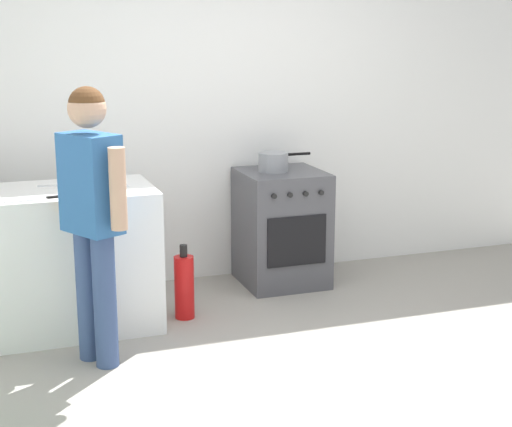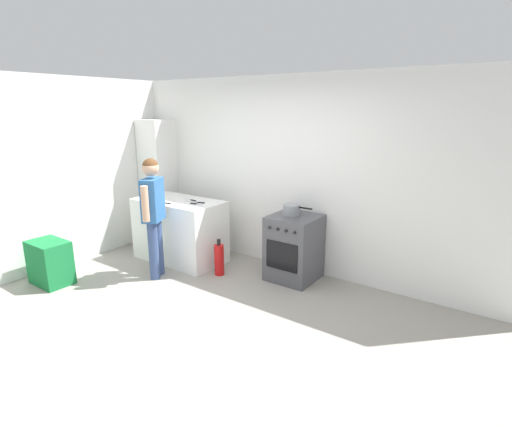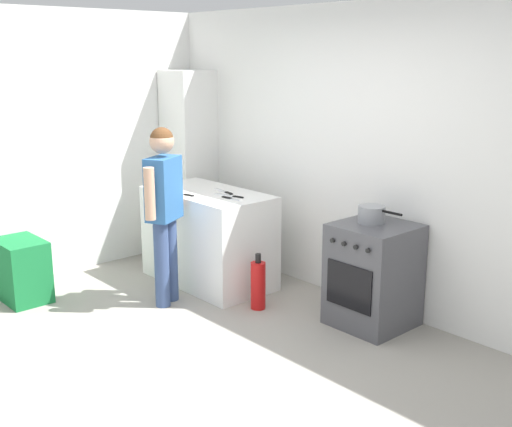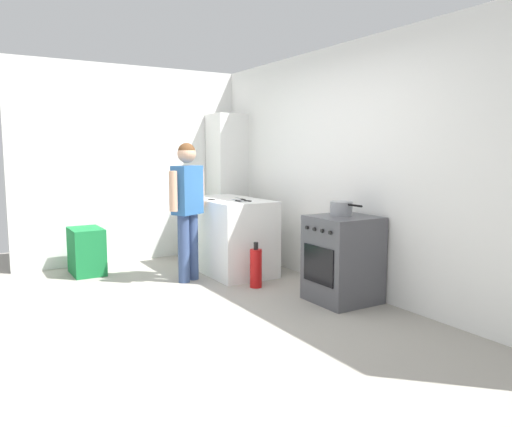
# 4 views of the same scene
# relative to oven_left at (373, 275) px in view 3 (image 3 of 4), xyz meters

# --- Properties ---
(ground_plane) EXTENTS (8.00, 8.00, 0.00)m
(ground_plane) POSITION_rel_oven_left_xyz_m (-0.35, -1.58, -0.43)
(ground_plane) COLOR gray
(back_wall) EXTENTS (6.00, 0.10, 2.60)m
(back_wall) POSITION_rel_oven_left_xyz_m (-0.35, 0.37, 0.87)
(back_wall) COLOR white
(back_wall) RESTS_ON ground
(side_wall_left) EXTENTS (0.10, 3.10, 2.60)m
(side_wall_left) POSITION_rel_oven_left_xyz_m (-2.95, -1.18, 0.87)
(side_wall_left) COLOR white
(side_wall_left) RESTS_ON ground
(counter_unit) EXTENTS (1.30, 0.70, 0.90)m
(counter_unit) POSITION_rel_oven_left_xyz_m (-1.70, -0.38, 0.02)
(counter_unit) COLOR white
(counter_unit) RESTS_ON ground
(oven_left) EXTENTS (0.59, 0.62, 0.85)m
(oven_left) POSITION_rel_oven_left_xyz_m (0.00, 0.00, 0.00)
(oven_left) COLOR #4C4C51
(oven_left) RESTS_ON ground
(pot) EXTENTS (0.40, 0.22, 0.14)m
(pot) POSITION_rel_oven_left_xyz_m (-0.06, 0.02, 0.49)
(pot) COLOR gray
(pot) RESTS_ON oven_left
(knife_bread) EXTENTS (0.35, 0.09, 0.01)m
(knife_bread) POSITION_rel_oven_left_xyz_m (-1.77, -0.64, 0.48)
(knife_bread) COLOR silver
(knife_bread) RESTS_ON counter_unit
(knife_carving) EXTENTS (0.33, 0.09, 0.01)m
(knife_carving) POSITION_rel_oven_left_xyz_m (-1.40, -0.34, 0.48)
(knife_carving) COLOR silver
(knife_carving) RESTS_ON counter_unit
(knife_chef) EXTENTS (0.31, 0.08, 0.01)m
(knife_chef) POSITION_rel_oven_left_xyz_m (-1.58, -0.27, 0.48)
(knife_chef) COLOR silver
(knife_chef) RESTS_ON counter_unit
(knife_paring) EXTENTS (0.21, 0.05, 0.01)m
(knife_paring) POSITION_rel_oven_left_xyz_m (-1.33, -0.42, 0.48)
(knife_paring) COLOR silver
(knife_paring) RESTS_ON counter_unit
(person) EXTENTS (0.34, 0.51, 1.57)m
(person) POSITION_rel_oven_left_xyz_m (-1.51, -1.00, 0.50)
(person) COLOR #384C7A
(person) RESTS_ON ground
(fire_extinguisher) EXTENTS (0.13, 0.13, 0.50)m
(fire_extinguisher) POSITION_rel_oven_left_xyz_m (-0.87, -0.48, -0.21)
(fire_extinguisher) COLOR red
(fire_extinguisher) RESTS_ON ground
(recycling_crate_lower) EXTENTS (0.52, 0.36, 0.28)m
(recycling_crate_lower) POSITION_rel_oven_left_xyz_m (-2.44, -1.93, -0.29)
(recycling_crate_lower) COLOR #197238
(recycling_crate_lower) RESTS_ON ground
(recycling_crate_upper) EXTENTS (0.52, 0.36, 0.28)m
(recycling_crate_upper) POSITION_rel_oven_left_xyz_m (-2.44, -1.93, -0.01)
(recycling_crate_upper) COLOR #197238
(recycling_crate_upper) RESTS_ON recycling_crate_lower
(larder_cabinet) EXTENTS (0.48, 0.44, 2.00)m
(larder_cabinet) POSITION_rel_oven_left_xyz_m (-2.65, 0.10, 0.57)
(larder_cabinet) COLOR white
(larder_cabinet) RESTS_ON ground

